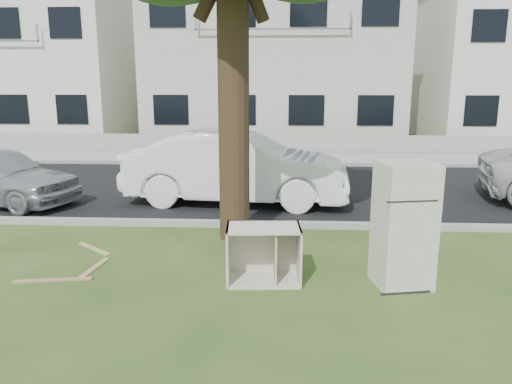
{
  "coord_description": "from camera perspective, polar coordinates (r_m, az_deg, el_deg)",
  "views": [
    {
      "loc": [
        0.46,
        -6.85,
        2.81
      ],
      "look_at": [
        0.05,
        0.6,
        1.12
      ],
      "focal_mm": 35.0,
      "sensor_mm": 36.0,
      "label": 1
    }
  ],
  "objects": [
    {
      "name": "ground",
      "position": [
        7.42,
        -0.66,
        -9.52
      ],
      "size": [
        120.0,
        120.0,
        0.0
      ],
      "primitive_type": "plane",
      "color": "#2E4518"
    },
    {
      "name": "road",
      "position": [
        13.16,
        1.05,
        0.44
      ],
      "size": [
        120.0,
        7.0,
        0.01
      ],
      "primitive_type": "cube",
      "color": "black",
      "rests_on": "ground"
    },
    {
      "name": "kerb_near",
      "position": [
        9.73,
        0.29,
        -4.05
      ],
      "size": [
        120.0,
        0.18,
        0.12
      ],
      "primitive_type": "cube",
      "color": "gray",
      "rests_on": "ground"
    },
    {
      "name": "kerb_far",
      "position": [
        16.64,
        1.5,
        3.03
      ],
      "size": [
        120.0,
        0.18,
        0.12
      ],
      "primitive_type": "cube",
      "color": "gray",
      "rests_on": "ground"
    },
    {
      "name": "sidewalk",
      "position": [
        18.07,
        1.63,
        3.82
      ],
      "size": [
        120.0,
        2.8,
        0.01
      ],
      "primitive_type": "cube",
      "color": "gray",
      "rests_on": "ground"
    },
    {
      "name": "low_wall",
      "position": [
        19.61,
        1.76,
        5.55
      ],
      "size": [
        120.0,
        0.15,
        0.7
      ],
      "primitive_type": "cube",
      "color": "gray",
      "rests_on": "ground"
    },
    {
      "name": "townhouse_left",
      "position": [
        27.36,
        -24.66,
        13.13
      ],
      "size": [
        10.2,
        8.16,
        7.04
      ],
      "color": "white",
      "rests_on": "ground"
    },
    {
      "name": "townhouse_center",
      "position": [
        24.37,
        2.11,
        14.9
      ],
      "size": [
        11.22,
        8.16,
        7.44
      ],
      "color": "#BAB7AA",
      "rests_on": "ground"
    },
    {
      "name": "fridge",
      "position": [
        7.13,
        16.55,
        -3.63
      ],
      "size": [
        0.83,
        0.79,
        1.73
      ],
      "primitive_type": "cube",
      "rotation": [
        0.0,
        0.0,
        0.2
      ],
      "color": "#B3ADA1",
      "rests_on": "ground"
    },
    {
      "name": "cabinet",
      "position": [
        7.1,
        0.86,
        -7.08
      ],
      "size": [
        1.07,
        0.71,
        0.81
      ],
      "primitive_type": "cube",
      "rotation": [
        0.0,
        0.0,
        0.07
      ],
      "color": "beige",
      "rests_on": "ground"
    },
    {
      "name": "plank_a",
      "position": [
        7.8,
        -22.19,
        -9.3
      ],
      "size": [
        1.09,
        0.28,
        0.02
      ],
      "primitive_type": "cube",
      "rotation": [
        0.0,
        0.0,
        0.17
      ],
      "color": "#A77851",
      "rests_on": "ground"
    },
    {
      "name": "plank_b",
      "position": [
        8.92,
        -18.02,
        -6.19
      ],
      "size": [
        0.74,
        0.62,
        0.02
      ],
      "primitive_type": "cube",
      "rotation": [
        0.0,
        0.0,
        -0.68
      ],
      "color": "tan",
      "rests_on": "ground"
    },
    {
      "name": "plank_c",
      "position": [
        8.05,
        -17.99,
        -8.26
      ],
      "size": [
        0.2,
        0.84,
        0.02
      ],
      "primitive_type": "cube",
      "rotation": [
        0.0,
        0.0,
        1.45
      ],
      "color": "tan",
      "rests_on": "ground"
    },
    {
      "name": "car_center",
      "position": [
        11.49,
        -2.22,
        2.86
      ],
      "size": [
        5.23,
        2.23,
        1.68
      ],
      "primitive_type": "imported",
      "rotation": [
        0.0,
        0.0,
        1.48
      ],
      "color": "white",
      "rests_on": "ground"
    }
  ]
}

